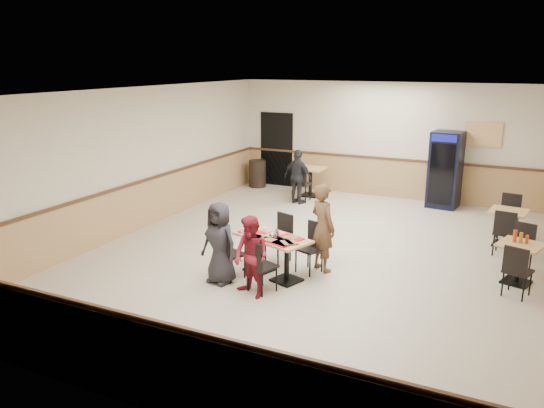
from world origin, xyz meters
The scene contains 20 objects.
ground centered at (0.00, 0.00, 0.00)m, with size 10.00×10.00×0.00m, color beige.
room_shell centered at (1.78, 2.55, 0.58)m, with size 10.00×10.00×10.00m.
main_table centered at (-0.29, -1.20, 0.46)m, with size 1.44×1.05×0.70m.
main_chairs centered at (-0.34, -1.18, 0.44)m, with size 1.59×1.82×0.88m.
diner_woman_left centered at (-0.95, -1.81, 0.67)m, with size 0.66×0.43×1.35m, color #222227.
diner_woman_right centered at (-0.25, -2.05, 0.63)m, with size 0.62×0.48×1.27m, color maroon.
diner_man_opposite centered at (0.36, -0.59, 0.77)m, with size 0.56×0.37×1.54m, color brown.
lone_diner centered at (-1.74, 3.33, 0.69)m, with size 0.81×0.34×1.38m, color #222227.
tabletop_clutter centered at (-0.25, -1.28, 0.72)m, with size 1.19×0.75×0.12m.
side_table_near centered at (3.43, 0.24, 0.45)m, with size 0.79×0.79×0.68m.
side_table_near_chair_south centered at (3.43, -0.30, 0.43)m, with size 0.40×0.40×0.86m, color black, non-canonical shape.
side_table_near_chair_north centered at (3.43, 0.78, 0.43)m, with size 0.40×0.40×0.86m, color black, non-canonical shape.
side_table_far centered at (3.18, 2.14, 0.48)m, with size 0.75×0.75×0.72m.
side_table_far_chair_south centered at (3.18, 1.56, 0.45)m, with size 0.42×0.42×0.91m, color black, non-canonical shape.
side_table_far_chair_north centered at (3.18, 2.71, 0.45)m, with size 0.42×0.42×0.91m, color black, non-canonical shape.
condiment_caddy centered at (3.40, 0.29, 0.77)m, with size 0.23×0.06×0.20m.
back_table centered at (-1.74, 4.20, 0.51)m, with size 0.73×0.73×0.77m.
back_table_chair_lone centered at (-1.74, 3.59, 0.49)m, with size 0.45×0.45×0.97m, color black, non-canonical shape.
pepsi_cooler centered at (1.64, 4.59, 0.94)m, with size 0.78×0.78×1.87m.
trash_bin centered at (-3.50, 4.55, 0.38)m, with size 0.49×0.49×0.77m, color black.
Camera 1 is at (3.28, -8.73, 3.51)m, focal length 35.00 mm.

